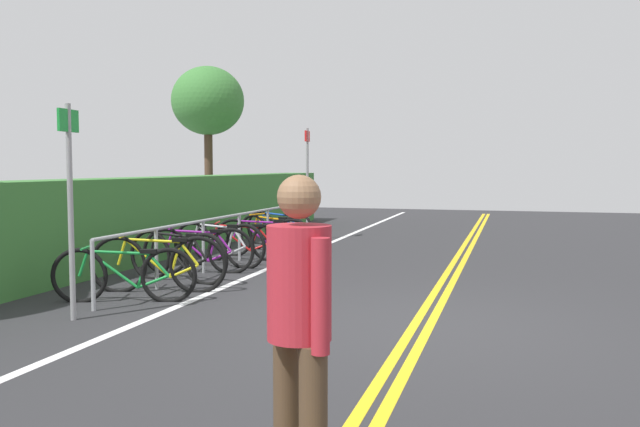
# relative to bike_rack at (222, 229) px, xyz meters

# --- Properties ---
(ground_plane) EXTENTS (37.51, 13.90, 0.05)m
(ground_plane) POSITION_rel_bike_rack_xyz_m (-3.14, -3.72, -0.65)
(ground_plane) COLOR #2B2B2D
(centre_line_yellow_inner) EXTENTS (33.76, 0.10, 0.00)m
(centre_line_yellow_inner) POSITION_rel_bike_rack_xyz_m (-3.14, -3.80, -0.62)
(centre_line_yellow_inner) COLOR gold
(centre_line_yellow_inner) RESTS_ON ground_plane
(centre_line_yellow_outer) EXTENTS (33.76, 0.10, 0.00)m
(centre_line_yellow_outer) POSITION_rel_bike_rack_xyz_m (-3.14, -3.64, -0.62)
(centre_line_yellow_outer) COLOR gold
(centre_line_yellow_outer) RESTS_ON ground_plane
(bike_lane_stripe_white) EXTENTS (33.76, 0.12, 0.00)m
(bike_lane_stripe_white) POSITION_rel_bike_rack_xyz_m (-3.14, -0.81, -0.62)
(bike_lane_stripe_white) COLOR white
(bike_lane_stripe_white) RESTS_ON ground_plane
(bike_rack) EXTENTS (7.06, 0.05, 0.84)m
(bike_rack) POSITION_rel_bike_rack_xyz_m (0.00, 0.00, 0.00)
(bike_rack) COLOR #9EA0A5
(bike_rack) RESTS_ON ground_plane
(bicycle_0) EXTENTS (0.65, 1.72, 0.72)m
(bicycle_0) POSITION_rel_bike_rack_xyz_m (-2.96, -0.06, -0.29)
(bicycle_0) COLOR black
(bicycle_0) RESTS_ON ground_plane
(bicycle_1) EXTENTS (0.60, 1.79, 0.79)m
(bicycle_1) POSITION_rel_bike_rack_xyz_m (-2.27, -0.12, -0.25)
(bicycle_1) COLOR black
(bicycle_1) RESTS_ON ground_plane
(bicycle_2) EXTENTS (0.50, 1.75, 0.78)m
(bicycle_2) POSITION_rel_bike_rack_xyz_m (-1.49, 0.02, -0.26)
(bicycle_2) COLOR black
(bicycle_2) RESTS_ON ground_plane
(bicycle_3) EXTENTS (0.59, 1.70, 0.76)m
(bicycle_3) POSITION_rel_bike_rack_xyz_m (-0.72, 0.07, -0.27)
(bicycle_3) COLOR black
(bicycle_3) RESTS_ON ground_plane
(bicycle_4) EXTENTS (0.46, 1.76, 0.78)m
(bicycle_4) POSITION_rel_bike_rack_xyz_m (-0.01, 0.07, -0.26)
(bicycle_4) COLOR black
(bicycle_4) RESTS_ON ground_plane
(bicycle_5) EXTENTS (0.61, 1.69, 0.72)m
(bicycle_5) POSITION_rel_bike_rack_xyz_m (0.73, -0.03, -0.29)
(bicycle_5) COLOR black
(bicycle_5) RESTS_ON ground_plane
(bicycle_6) EXTENTS (0.65, 1.74, 0.74)m
(bicycle_6) POSITION_rel_bike_rack_xyz_m (1.43, -0.15, -0.28)
(bicycle_6) COLOR black
(bicycle_6) RESTS_ON ground_plane
(bicycle_7) EXTENTS (0.63, 1.64, 0.75)m
(bicycle_7) POSITION_rel_bike_rack_xyz_m (2.18, -0.07, -0.28)
(bicycle_7) COLOR black
(bicycle_7) RESTS_ON ground_plane
(bicycle_8) EXTENTS (0.68, 1.69, 0.77)m
(bicycle_8) POSITION_rel_bike_rack_xyz_m (2.94, 0.07, -0.26)
(bicycle_8) COLOR black
(bicycle_8) RESTS_ON ground_plane
(pedestrian) EXTENTS (0.36, 0.39, 1.62)m
(pedestrian) POSITION_rel_bike_rack_xyz_m (-6.88, -3.61, 0.30)
(pedestrian) COLOR #4C3826
(pedestrian) RESTS_ON ground_plane
(sign_post_near) EXTENTS (0.36, 0.06, 2.33)m
(sign_post_near) POSITION_rel_bike_rack_xyz_m (-3.95, -0.07, 0.77)
(sign_post_near) COLOR gray
(sign_post_near) RESTS_ON ground_plane
(sign_post_far) EXTENTS (0.36, 0.06, 2.52)m
(sign_post_far) POSITION_rel_bike_rack_xyz_m (4.17, -0.16, 0.87)
(sign_post_far) COLOR gray
(sign_post_far) RESTS_ON ground_plane
(hedge_backdrop) EXTENTS (16.01, 0.87, 1.46)m
(hedge_backdrop) POSITION_rel_bike_rack_xyz_m (1.50, 1.74, 0.11)
(hedge_backdrop) COLOR #387533
(hedge_backdrop) RESTS_ON ground_plane
(tree_mid) EXTENTS (2.04, 2.04, 4.47)m
(tree_mid) POSITION_rel_bike_rack_xyz_m (7.10, 3.71, 2.85)
(tree_mid) COLOR #473323
(tree_mid) RESTS_ON ground_plane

